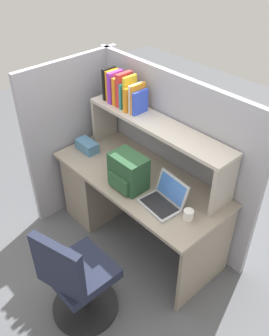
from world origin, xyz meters
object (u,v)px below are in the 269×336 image
at_px(laptop, 164,199).
at_px(tissue_box, 87,146).
at_px(backpack, 128,172).
at_px(paper_cup, 188,215).
at_px(office_chair, 77,282).
at_px(computer_mouse, 115,171).

bearing_deg(laptop, tissue_box, 179.55).
height_order(backpack, tissue_box, backpack).
xyz_separation_m(paper_cup, tissue_box, (-1.24, -0.01, 0.01)).
xyz_separation_m(backpack, office_chair, (0.27, -0.74, -0.48)).
bearing_deg(tissue_box, computer_mouse, -2.28).
xyz_separation_m(paper_cup, office_chair, (-0.32, -0.81, -0.38)).
xyz_separation_m(laptop, office_chair, (-0.09, -0.80, -0.39)).
distance_m(backpack, computer_mouse, 0.25).
distance_m(paper_cup, tissue_box, 1.24).
xyz_separation_m(laptop, backpack, (-0.36, -0.06, 0.09)).
bearing_deg(paper_cup, backpack, -173.11).
bearing_deg(paper_cup, tissue_box, -179.73).
bearing_deg(tissue_box, laptop, 0.40).
relative_size(laptop, paper_cup, 3.98).
bearing_deg(office_chair, computer_mouse, -74.26).
distance_m(computer_mouse, office_chair, 0.98).
bearing_deg(tissue_box, paper_cup, 1.11).
relative_size(laptop, backpack, 1.11).
relative_size(computer_mouse, office_chair, 0.11).
height_order(paper_cup, tissue_box, tissue_box).
height_order(laptop, paper_cup, laptop).
height_order(computer_mouse, office_chair, office_chair).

